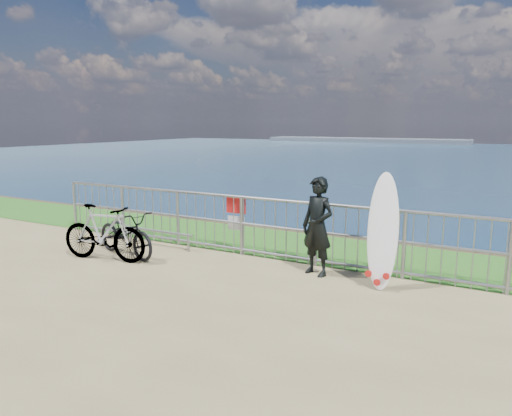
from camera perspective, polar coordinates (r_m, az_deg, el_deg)
The scene contains 8 objects.
grass_strip at distance 10.17m, azimuth 3.99°, elevation -4.21°, with size 120.00×120.00×0.00m, color #23611A.
seascape at distance 161.14m, azimuth 12.29°, elevation 7.38°, with size 260.00×260.00×5.00m.
railing at distance 9.08m, azimuth 1.09°, elevation -2.22°, with size 10.06×0.10×1.13m.
surfer at distance 8.13m, azimuth 7.05°, elevation -2.10°, with size 0.59×0.39×1.61m, color black.
surfboard at distance 7.67m, azimuth 14.26°, elevation -3.05°, with size 0.52×0.48×1.75m.
bicycle_near at distance 9.58m, azimuth -14.68°, elevation -2.83°, with size 0.57×1.63×0.86m, color black.
bicycle_far at distance 9.35m, azimuth -17.01°, elevation -2.73°, with size 0.48×1.70×1.02m, color black.
bike_rack at distance 10.12m, azimuth -11.13°, elevation -2.82°, with size 1.69×0.05×0.35m.
Camera 1 is at (4.23, -6.21, 2.49)m, focal length 35.00 mm.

